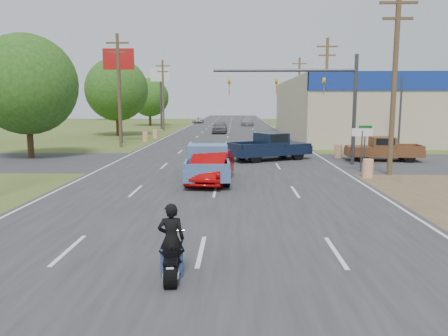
{
  "coord_description": "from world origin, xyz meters",
  "views": [
    {
      "loc": [
        0.91,
        -11.25,
        3.96
      ],
      "look_at": [
        0.44,
        6.59,
        1.3
      ],
      "focal_mm": 35.0,
      "sensor_mm": 36.0,
      "label": 1
    }
  ],
  "objects_px": {
    "navy_pickup": "(271,146)",
    "distant_car_grey": "(220,127)",
    "red_convertible": "(211,167)",
    "brown_pickup": "(381,149)",
    "distant_car_white": "(198,120)",
    "motorcycle": "(172,261)",
    "distant_car_silver": "(247,121)",
    "rider": "(171,243)",
    "blue_pickup": "(208,162)"
  },
  "relations": [
    {
      "from": "blue_pickup",
      "to": "distant_car_grey",
      "type": "distance_m",
      "value": 35.51
    },
    {
      "from": "red_convertible",
      "to": "distant_car_white",
      "type": "bearing_deg",
      "value": 102.63
    },
    {
      "from": "blue_pickup",
      "to": "distant_car_silver",
      "type": "bearing_deg",
      "value": 83.57
    },
    {
      "from": "blue_pickup",
      "to": "brown_pickup",
      "type": "bearing_deg",
      "value": 32.16
    },
    {
      "from": "brown_pickup",
      "to": "distant_car_white",
      "type": "bearing_deg",
      "value": 21.87
    },
    {
      "from": "navy_pickup",
      "to": "distant_car_white",
      "type": "xyz_separation_m",
      "value": [
        -9.93,
        56.56,
        -0.38
      ]
    },
    {
      "from": "navy_pickup",
      "to": "rider",
      "type": "bearing_deg",
      "value": -39.01
    },
    {
      "from": "navy_pickup",
      "to": "brown_pickup",
      "type": "distance_m",
      "value": 7.57
    },
    {
      "from": "distant_car_grey",
      "to": "distant_car_white",
      "type": "bearing_deg",
      "value": 101.61
    },
    {
      "from": "red_convertible",
      "to": "navy_pickup",
      "type": "distance_m",
      "value": 9.69
    },
    {
      "from": "navy_pickup",
      "to": "distant_car_grey",
      "type": "distance_m",
      "value": 27.6
    },
    {
      "from": "rider",
      "to": "blue_pickup",
      "type": "distance_m",
      "value": 12.71
    },
    {
      "from": "motorcycle",
      "to": "blue_pickup",
      "type": "bearing_deg",
      "value": 84.44
    },
    {
      "from": "red_convertible",
      "to": "blue_pickup",
      "type": "height_order",
      "value": "blue_pickup"
    },
    {
      "from": "blue_pickup",
      "to": "distant_car_silver",
      "type": "xyz_separation_m",
      "value": [
        3.47,
        54.99,
        -0.19
      ]
    },
    {
      "from": "brown_pickup",
      "to": "distant_car_white",
      "type": "distance_m",
      "value": 59.44
    },
    {
      "from": "rider",
      "to": "distant_car_grey",
      "type": "relative_size",
      "value": 0.35
    },
    {
      "from": "red_convertible",
      "to": "brown_pickup",
      "type": "height_order",
      "value": "brown_pickup"
    },
    {
      "from": "distant_car_white",
      "to": "distant_car_silver",
      "type": "bearing_deg",
      "value": 135.04
    },
    {
      "from": "distant_car_grey",
      "to": "distant_car_silver",
      "type": "height_order",
      "value": "distant_car_grey"
    },
    {
      "from": "motorcycle",
      "to": "distant_car_silver",
      "type": "height_order",
      "value": "distant_car_silver"
    },
    {
      "from": "distant_car_silver",
      "to": "distant_car_grey",
      "type": "bearing_deg",
      "value": -103.7
    },
    {
      "from": "navy_pickup",
      "to": "red_convertible",
      "type": "bearing_deg",
      "value": -50.96
    },
    {
      "from": "red_convertible",
      "to": "brown_pickup",
      "type": "bearing_deg",
      "value": 44.85
    },
    {
      "from": "red_convertible",
      "to": "distant_car_white",
      "type": "xyz_separation_m",
      "value": [
        -6.2,
        65.51,
        -0.21
      ]
    },
    {
      "from": "motorcycle",
      "to": "navy_pickup",
      "type": "distance_m",
      "value": 21.41
    },
    {
      "from": "rider",
      "to": "distant_car_silver",
      "type": "relative_size",
      "value": 0.32
    },
    {
      "from": "distant_car_grey",
      "to": "navy_pickup",
      "type": "bearing_deg",
      "value": -79.13
    },
    {
      "from": "red_convertible",
      "to": "distant_car_silver",
      "type": "distance_m",
      "value": 55.74
    },
    {
      "from": "distant_car_grey",
      "to": "motorcycle",
      "type": "bearing_deg",
      "value": -87.94
    },
    {
      "from": "blue_pickup",
      "to": "brown_pickup",
      "type": "relative_size",
      "value": 1.11
    },
    {
      "from": "motorcycle",
      "to": "brown_pickup",
      "type": "relative_size",
      "value": 0.36
    },
    {
      "from": "red_convertible",
      "to": "distant_car_silver",
      "type": "relative_size",
      "value": 0.93
    },
    {
      "from": "red_convertible",
      "to": "rider",
      "type": "bearing_deg",
      "value": -83.86
    },
    {
      "from": "rider",
      "to": "distant_car_silver",
      "type": "xyz_separation_m",
      "value": [
        3.49,
        67.7,
        -0.07
      ]
    },
    {
      "from": "motorcycle",
      "to": "rider",
      "type": "distance_m",
      "value": 0.41
    },
    {
      "from": "red_convertible",
      "to": "brown_pickup",
      "type": "distance_m",
      "value": 14.25
    },
    {
      "from": "navy_pickup",
      "to": "distant_car_grey",
      "type": "relative_size",
      "value": 1.29
    },
    {
      "from": "distant_car_white",
      "to": "blue_pickup",
      "type": "bearing_deg",
      "value": 96.52
    },
    {
      "from": "red_convertible",
      "to": "motorcycle",
      "type": "bearing_deg",
      "value": -83.84
    },
    {
      "from": "distant_car_silver",
      "to": "blue_pickup",
      "type": "bearing_deg",
      "value": -95.36
    },
    {
      "from": "navy_pickup",
      "to": "brown_pickup",
      "type": "relative_size",
      "value": 1.18
    },
    {
      "from": "brown_pickup",
      "to": "distant_car_silver",
      "type": "bearing_deg",
      "value": 14.47
    },
    {
      "from": "motorcycle",
      "to": "distant_car_grey",
      "type": "relative_size",
      "value": 0.4
    },
    {
      "from": "navy_pickup",
      "to": "distant_car_grey",
      "type": "height_order",
      "value": "navy_pickup"
    },
    {
      "from": "rider",
      "to": "blue_pickup",
      "type": "bearing_deg",
      "value": -95.57
    },
    {
      "from": "rider",
      "to": "navy_pickup",
      "type": "bearing_deg",
      "value": -106.15
    },
    {
      "from": "rider",
      "to": "brown_pickup",
      "type": "xyz_separation_m",
      "value": [
        11.52,
        20.76,
        0.01
      ]
    },
    {
      "from": "rider",
      "to": "navy_pickup",
      "type": "xyz_separation_m",
      "value": [
        3.95,
        21.0,
        0.13
      ]
    },
    {
      "from": "red_convertible",
      "to": "distant_car_grey",
      "type": "bearing_deg",
      "value": 98.59
    }
  ]
}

